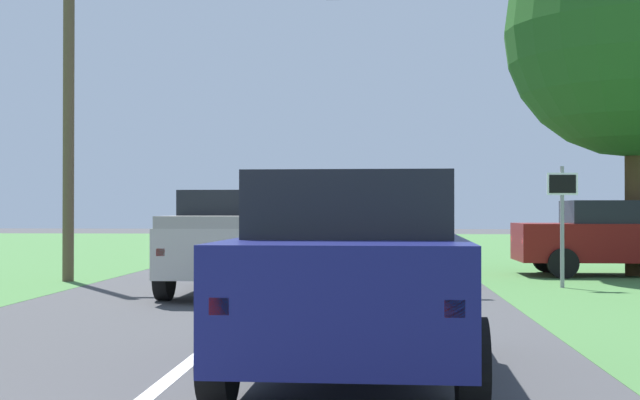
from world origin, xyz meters
TOP-DOWN VIEW (x-y plane):
  - ground_plane at (0.00, 9.14)m, footprint 120.00×120.00m
  - red_suv_near at (1.67, 5.88)m, footprint 2.29×4.51m
  - pickup_truck_lead at (-0.75, 13.94)m, footprint 2.22×5.01m
  - traffic_light at (-3.12, 16.31)m, footprint 6.46×0.40m
  - keep_moving_sign at (5.52, 15.39)m, footprint 0.60×0.09m
  - oak_tree_right at (7.84, 18.83)m, footprint 5.93×5.93m
  - crossing_suv_far at (7.51, 18.80)m, footprint 4.61×2.18m

SIDE VIEW (x-z plane):
  - ground_plane at x=0.00m, z-range 0.00..0.00m
  - crossing_suv_far at x=7.51m, z-range 0.05..1.80m
  - pickup_truck_lead at x=-0.75m, z-range 0.02..1.91m
  - red_suv_near at x=1.67m, z-range 0.05..1.92m
  - keep_moving_sign at x=5.52m, z-range 0.34..2.74m
  - traffic_light at x=-3.12m, z-range 1.15..8.75m
  - oak_tree_right at x=7.84m, z-range 1.38..10.08m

